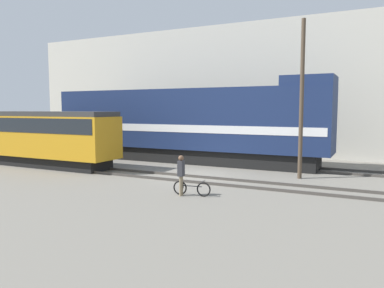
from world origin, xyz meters
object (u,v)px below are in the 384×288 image
Objects in this scene: utility_pole_left at (302,100)px; streetcar at (50,135)px; person at (181,171)px; bicycle at (192,188)px; freight_locomotive at (185,124)px.

streetcar is at bearing -168.81° from utility_pole_left.
utility_pole_left is (3.81, 6.38, 3.13)m from person.
streetcar is 12.29m from bicycle.
freight_locomotive is 11.44× the size of person.
bicycle is at bearing -60.87° from freight_locomotive.
utility_pole_left reaches higher than person.
freight_locomotive reaches higher than person.
utility_pole_left is (15.14, 3.00, 2.16)m from streetcar.
freight_locomotive is 10.61m from person.
person is 8.06m from utility_pole_left.
freight_locomotive is 9.15m from utility_pole_left.
streetcar is 5.45× the size of person.
bicycle is (5.11, -9.17, -2.34)m from freight_locomotive.
freight_locomotive reaches higher than streetcar.
freight_locomotive is 10.76m from bicycle.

